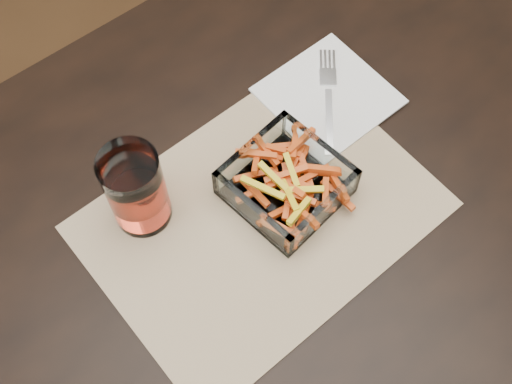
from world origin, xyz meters
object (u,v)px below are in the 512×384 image
(tumbler, at_px, (137,191))
(fork, at_px, (329,95))
(dining_table, at_px, (341,202))
(glass_bowl, at_px, (286,184))

(tumbler, relative_size, fork, 0.89)
(fork, bearing_deg, tumbler, -142.28)
(dining_table, bearing_deg, glass_bowl, 158.96)
(glass_bowl, height_order, tumbler, tumbler)
(fork, bearing_deg, dining_table, -79.09)
(dining_table, distance_m, tumbler, 0.33)
(glass_bowl, relative_size, tumbler, 1.17)
(glass_bowl, xyz_separation_m, tumbler, (-0.17, 0.10, 0.04))
(dining_table, height_order, fork, fork)
(tumbler, height_order, fork, tumbler)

